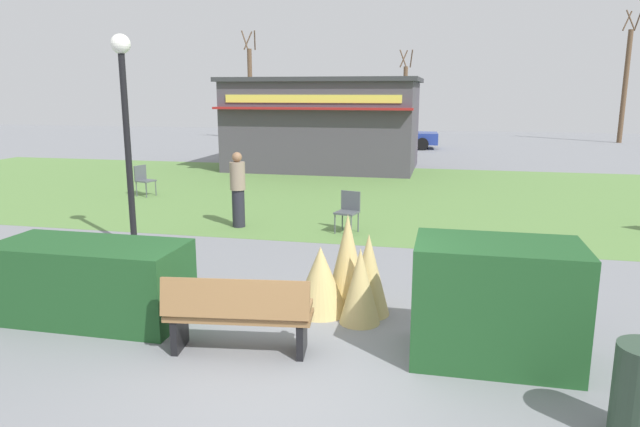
% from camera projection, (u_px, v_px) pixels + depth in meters
% --- Properties ---
extents(ground_plane, '(80.00, 80.00, 0.00)m').
position_uv_depth(ground_plane, '(291.00, 375.00, 6.19)').
color(ground_plane, slate).
extents(lawn_patch, '(36.00, 12.00, 0.01)m').
position_uv_depth(lawn_patch, '(393.00, 194.00, 17.09)').
color(lawn_patch, '#5B8442').
rests_on(lawn_patch, ground_plane).
extents(park_bench, '(1.75, 0.74, 0.95)m').
position_uv_depth(park_bench, '(238.00, 315.00, 6.60)').
color(park_bench, olive).
rests_on(park_bench, ground_plane).
extents(hedge_left, '(2.53, 1.10, 1.04)m').
position_uv_depth(hedge_left, '(91.00, 281.00, 7.63)').
color(hedge_left, '#1E4C23').
rests_on(hedge_left, ground_plane).
extents(hedge_right, '(1.81, 1.10, 1.37)m').
position_uv_depth(hedge_right, '(496.00, 302.00, 6.42)').
color(hedge_right, '#1E4C23').
rests_on(hedge_right, ground_plane).
extents(ornamental_grass_behind_left, '(0.59, 0.59, 1.13)m').
position_uv_depth(ornamental_grass_behind_left, '(368.00, 274.00, 7.78)').
color(ornamental_grass_behind_left, tan).
rests_on(ornamental_grass_behind_left, ground_plane).
extents(ornamental_grass_behind_right, '(0.54, 0.54, 1.02)m').
position_uv_depth(ornamental_grass_behind_right, '(360.00, 286.00, 7.50)').
color(ornamental_grass_behind_right, tan).
rests_on(ornamental_grass_behind_right, ground_plane).
extents(ornamental_grass_behind_center, '(0.61, 0.61, 1.31)m').
position_uv_depth(ornamental_grass_behind_center, '(347.00, 259.00, 8.19)').
color(ornamental_grass_behind_center, tan).
rests_on(ornamental_grass_behind_center, ground_plane).
extents(ornamental_grass_behind_far, '(0.77, 0.77, 0.94)m').
position_uv_depth(ornamental_grass_behind_far, '(320.00, 280.00, 7.86)').
color(ornamental_grass_behind_far, tan).
rests_on(ornamental_grass_behind_far, ground_plane).
extents(lamppost_mid, '(0.36, 0.36, 4.02)m').
position_uv_depth(lamppost_mid, '(126.00, 116.00, 10.70)').
color(lamppost_mid, black).
rests_on(lamppost_mid, ground_plane).
extents(food_kiosk, '(7.39, 5.05, 3.50)m').
position_uv_depth(food_kiosk, '(324.00, 123.00, 22.56)').
color(food_kiosk, '#47424C').
rests_on(food_kiosk, ground_plane).
extents(cafe_chair_west, '(0.55, 0.55, 0.89)m').
position_uv_depth(cafe_chair_west, '(143.00, 178.00, 16.67)').
color(cafe_chair_west, '#4C5156').
rests_on(cafe_chair_west, ground_plane).
extents(cafe_chair_east, '(0.54, 0.54, 0.89)m').
position_uv_depth(cafe_chair_east, '(349.00, 208.00, 12.36)').
color(cafe_chair_east, '#4C5156').
rests_on(cafe_chair_east, ground_plane).
extents(person_strolling, '(0.34, 0.34, 1.69)m').
position_uv_depth(person_strolling, '(238.00, 189.00, 12.77)').
color(person_strolling, '#23232D').
rests_on(person_strolling, ground_plane).
extents(parked_car_west_slot, '(4.22, 2.10, 1.20)m').
position_uv_depth(parked_car_west_slot, '(309.00, 135.00, 31.74)').
color(parked_car_west_slot, silver).
rests_on(parked_car_west_slot, ground_plane).
extents(parked_car_center_slot, '(4.31, 2.27, 1.20)m').
position_uv_depth(parked_car_center_slot, '(397.00, 136.00, 30.71)').
color(parked_car_center_slot, navy).
rests_on(parked_car_center_slot, ground_plane).
extents(tree_left_bg, '(0.91, 0.96, 5.65)m').
position_uv_depth(tree_left_bg, '(405.00, 99.00, 38.01)').
color(tree_left_bg, brown).
rests_on(tree_left_bg, ground_plane).
extents(tree_right_bg, '(0.91, 0.96, 6.60)m').
position_uv_depth(tree_right_bg, '(250.00, 92.00, 35.52)').
color(tree_right_bg, brown).
rests_on(tree_right_bg, ground_plane).
extents(tree_center_bg, '(0.91, 0.96, 7.52)m').
position_uv_depth(tree_center_bg, '(625.00, 84.00, 33.39)').
color(tree_center_bg, brown).
rests_on(tree_center_bg, ground_plane).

